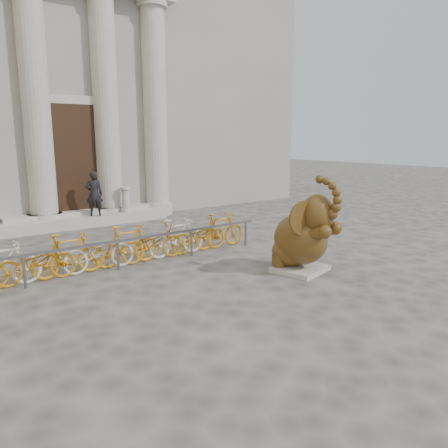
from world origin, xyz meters
TOP-DOWN VIEW (x-y plane):
  - ground at (0.00, 0.00)m, footprint 80.00×80.00m
  - classical_building at (0.00, 14.93)m, footprint 22.00×10.70m
  - entrance_steps at (0.00, 9.40)m, footprint 6.00×1.20m
  - elephant_statue at (2.09, 0.98)m, footprint 1.48×1.77m
  - bike_rack at (-1.27, 3.93)m, footprint 8.26×0.53m
  - pedestrian at (0.30, 9.05)m, footprint 0.66×0.55m
  - balustrade_post at (1.48, 9.10)m, footprint 0.38×0.38m

SIDE VIEW (x-z plane):
  - ground at x=0.00m, z-range 0.00..0.00m
  - entrance_steps at x=0.00m, z-range 0.00..0.36m
  - bike_rack at x=-1.27m, z-range 0.00..1.00m
  - balustrade_post at x=1.48m, z-range 0.32..1.26m
  - elephant_statue at x=2.09m, z-range -0.31..1.95m
  - pedestrian at x=0.30m, z-range 0.36..1.92m
  - classical_building at x=0.00m, z-range -0.02..11.98m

